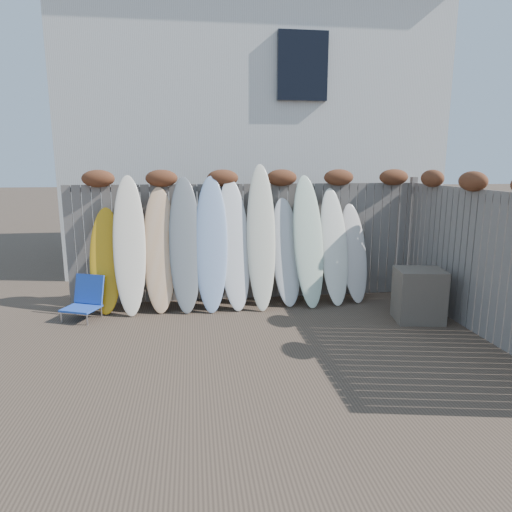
{
  "coord_description": "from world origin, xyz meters",
  "views": [
    {
      "loc": [
        -0.9,
        -5.33,
        2.37
      ],
      "look_at": [
        0.0,
        1.2,
        1.0
      ],
      "focal_mm": 32.0,
      "sensor_mm": 36.0,
      "label": 1
    }
  ],
  "objects": [
    {
      "name": "ground",
      "position": [
        0.0,
        0.0,
        0.0
      ],
      "size": [
        80.0,
        80.0,
        0.0
      ],
      "primitive_type": "plane",
      "color": "#493A2D"
    },
    {
      "name": "back_fence",
      "position": [
        0.06,
        2.39,
        1.18
      ],
      "size": [
        6.05,
        0.28,
        2.24
      ],
      "color": "slate",
      "rests_on": "ground"
    },
    {
      "name": "right_fence",
      "position": [
        2.99,
        0.25,
        1.14
      ],
      "size": [
        0.28,
        4.4,
        2.24
      ],
      "color": "slate",
      "rests_on": "ground"
    },
    {
      "name": "house",
      "position": [
        0.5,
        6.5,
        3.2
      ],
      "size": [
        8.5,
        5.5,
        6.33
      ],
      "color": "silver",
      "rests_on": "ground"
    },
    {
      "name": "beach_chair",
      "position": [
        -2.59,
        1.7,
        0.3
      ],
      "size": [
        0.65,
        0.66,
        0.65
      ],
      "color": "#234AB2",
      "rests_on": "ground"
    },
    {
      "name": "wooden_crate",
      "position": [
        2.43,
        0.87,
        0.4
      ],
      "size": [
        0.77,
        0.67,
        0.79
      ],
      "primitive_type": "cube",
      "rotation": [
        0.0,
        0.0,
        -0.17
      ],
      "color": "#51443C",
      "rests_on": "ground"
    },
    {
      "name": "lattice_panel",
      "position": [
        3.1,
        1.05,
        0.98
      ],
      "size": [
        0.13,
        1.31,
        1.96
      ],
      "primitive_type": "cube",
      "rotation": [
        0.0,
        0.0,
        -0.06
      ],
      "color": "brown",
      "rests_on": "ground"
    },
    {
      "name": "surfboard_0",
      "position": [
        -2.3,
        2.0,
        0.83
      ],
      "size": [
        0.5,
        0.6,
        1.66
      ],
      "primitive_type": "ellipsoid",
      "rotation": [
        -0.31,
        0.0,
        0.0
      ],
      "color": "orange",
      "rests_on": "ground"
    },
    {
      "name": "surfboard_1",
      "position": [
        -1.91,
        1.95,
        1.08
      ],
      "size": [
        0.55,
        0.79,
        2.17
      ],
      "primitive_type": "ellipsoid",
      "rotation": [
        -0.31,
        0.0,
        0.06
      ],
      "color": "#F2E4CA",
      "rests_on": "ground"
    },
    {
      "name": "surfboard_2",
      "position": [
        -1.45,
        1.99,
        0.99
      ],
      "size": [
        0.53,
        0.7,
        1.98
      ],
      "primitive_type": "ellipsoid",
      "rotation": [
        -0.31,
        0.0,
        0.01
      ],
      "color": "#E5AB7F",
      "rests_on": "ground"
    },
    {
      "name": "surfboard_3",
      "position": [
        -1.05,
        1.96,
        1.07
      ],
      "size": [
        0.52,
        0.76,
        2.14
      ],
      "primitive_type": "ellipsoid",
      "rotation": [
        -0.31,
        0.0,
        0.01
      ],
      "color": "slate",
      "rests_on": "ground"
    },
    {
      "name": "surfboard_4",
      "position": [
        -0.63,
        1.93,
        1.07
      ],
      "size": [
        0.58,
        0.79,
        2.15
      ],
      "primitive_type": "ellipsoid",
      "rotation": [
        -0.31,
        0.0,
        -0.07
      ],
      "color": "#9EBAE6",
      "rests_on": "ground"
    },
    {
      "name": "surfboard_5",
      "position": [
        -0.26,
        1.96,
        1.05
      ],
      "size": [
        0.59,
        0.79,
        2.1
      ],
      "primitive_type": "ellipsoid",
      "rotation": [
        -0.31,
        0.0,
        0.1
      ],
      "color": "silver",
      "rests_on": "ground"
    },
    {
      "name": "surfboard_6",
      "position": [
        0.19,
        1.94,
        1.17
      ],
      "size": [
        0.53,
        0.85,
        2.34
      ],
      "primitive_type": "ellipsoid",
      "rotation": [
        -0.31,
        0.0,
        -0.08
      ],
      "color": "white",
      "rests_on": "ground"
    },
    {
      "name": "surfboard_7",
      "position": [
        0.62,
        2.01,
        0.89
      ],
      "size": [
        0.54,
        0.67,
        1.78
      ],
      "primitive_type": "ellipsoid",
      "rotation": [
        -0.31,
        0.0,
        0.08
      ],
      "color": "silver",
      "rests_on": "ground"
    },
    {
      "name": "surfboard_8",
      "position": [
        0.98,
        1.95,
        1.08
      ],
      "size": [
        0.53,
        0.78,
        2.15
      ],
      "primitive_type": "ellipsoid",
      "rotation": [
        -0.31,
        0.0,
        0.04
      ],
      "color": "silver",
      "rests_on": "ground"
    },
    {
      "name": "surfboard_9",
      "position": [
        1.44,
        1.98,
        0.97
      ],
      "size": [
        0.49,
        0.7,
        1.93
      ],
      "primitive_type": "ellipsoid",
      "rotation": [
        -0.31,
        0.0,
        0.04
      ],
      "color": "white",
      "rests_on": "ground"
    },
    {
      "name": "surfboard_10",
      "position": [
        1.81,
        2.04,
        0.83
      ],
      "size": [
        0.51,
        0.64,
        1.66
      ],
      "primitive_type": "ellipsoid",
      "rotation": [
        -0.31,
        0.0,
        0.1
      ],
      "color": "silver",
      "rests_on": "ground"
    }
  ]
}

